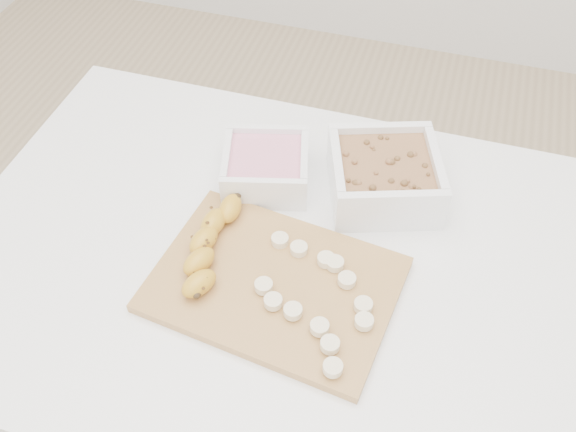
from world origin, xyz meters
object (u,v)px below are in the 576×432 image
(bowl_yogurt, at_px, (266,166))
(cutting_board, at_px, (274,284))
(table, at_px, (283,294))
(bowl_granola, at_px, (384,175))
(banana, at_px, (210,246))

(bowl_yogurt, bearing_deg, cutting_board, -68.67)
(table, xyz_separation_m, bowl_yogurt, (-0.07, 0.15, 0.13))
(bowl_granola, height_order, banana, bowl_granola)
(table, distance_m, bowl_yogurt, 0.21)
(cutting_board, xyz_separation_m, banana, (-0.10, 0.02, 0.02))
(bowl_yogurt, distance_m, bowl_granola, 0.19)
(bowl_yogurt, relative_size, bowl_granola, 0.78)
(bowl_yogurt, relative_size, cutting_board, 0.49)
(bowl_yogurt, relative_size, banana, 0.87)
(bowl_yogurt, bearing_deg, bowl_granola, 8.47)
(bowl_granola, distance_m, cutting_board, 0.26)
(table, bearing_deg, cutting_board, -84.12)
(table, bearing_deg, bowl_granola, 56.43)
(table, height_order, banana, banana)
(table, bearing_deg, banana, -161.52)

